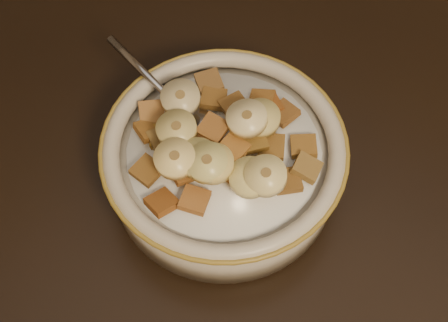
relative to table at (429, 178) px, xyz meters
The scene contains 41 objects.
table is the anchor object (origin of this frame).
cereal_bowl 0.19m from the table, 144.69° to the right, with size 0.19×0.19×0.04m, color #B3A699.
milk 0.19m from the table, 144.69° to the right, with size 0.15×0.15×0.00m, color white.
spoon 0.21m from the table, 151.00° to the right, with size 0.03×0.04×0.01m, color #919299.
cereal_square_0 0.23m from the table, 138.94° to the right, with size 0.02×0.02×0.01m, color brown.
cereal_square_1 0.18m from the table, 143.82° to the right, with size 0.02×0.02×0.01m, color brown.
cereal_square_2 0.17m from the table, 142.77° to the right, with size 0.02×0.02×0.01m, color brown.
cereal_square_3 0.20m from the table, 139.07° to the right, with size 0.02×0.02×0.01m, color brown.
cereal_square_4 0.25m from the table, 140.65° to the right, with size 0.02×0.02×0.01m, color brown.
cereal_square_5 0.20m from the table, 141.08° to the right, with size 0.02×0.02×0.01m, color #9C621F.
cereal_square_6 0.19m from the table, 150.30° to the right, with size 0.02×0.02×0.01m, color brown.
cereal_square_7 0.16m from the table, 131.28° to the right, with size 0.02×0.02×0.01m, color brown.
cereal_square_8 0.14m from the table, 133.59° to the right, with size 0.02×0.02×0.01m, color olive.
cereal_square_9 0.17m from the table, 160.79° to the right, with size 0.02×0.02×0.01m, color olive.
cereal_square_10 0.24m from the table, 146.75° to the right, with size 0.02×0.02×0.01m, color brown.
cereal_square_11 0.24m from the table, 147.68° to the right, with size 0.02×0.02×0.01m, color #8D601E.
cereal_square_12 0.21m from the table, 162.84° to the right, with size 0.02×0.02×0.01m, color brown.
cereal_square_13 0.16m from the table, 159.57° to the right, with size 0.02×0.02×0.01m, color brown.
cereal_square_14 0.18m from the table, 151.32° to the right, with size 0.02×0.02×0.01m, color #93621D.
cereal_square_15 0.25m from the table, 152.89° to the right, with size 0.02×0.02×0.01m, color #975629.
cereal_square_16 0.21m from the table, 158.30° to the right, with size 0.02×0.02×0.01m, color brown.
cereal_square_17 0.25m from the table, 149.16° to the right, with size 0.02×0.02×0.01m, color #915820.
cereal_square_18 0.14m from the table, 143.67° to the right, with size 0.02×0.02×0.01m, color #9A642C.
cereal_square_19 0.25m from the table, 133.69° to the right, with size 0.02×0.02×0.01m, color brown.
cereal_square_20 0.21m from the table, 146.89° to the right, with size 0.02×0.02×0.01m, color brown.
cereal_square_21 0.22m from the table, 143.70° to the right, with size 0.02×0.02×0.01m, color brown.
cereal_square_22 0.19m from the table, 156.21° to the right, with size 0.02×0.02×0.01m, color brown.
cereal_square_23 0.22m from the table, 132.28° to the right, with size 0.02×0.02×0.01m, color olive.
cereal_square_24 0.15m from the table, 157.53° to the right, with size 0.02×0.02×0.01m, color #925A25.
cereal_square_25 0.18m from the table, 133.33° to the right, with size 0.02×0.02×0.01m, color brown.
cereal_square_26 0.20m from the table, 137.18° to the right, with size 0.02×0.02×0.01m, color brown.
banana_slice_0 0.22m from the table, 139.09° to the right, with size 0.03×0.03×0.01m, color #CFBD6C.
banana_slice_1 0.22m from the table, 137.19° to the right, with size 0.03×0.03×0.01m, color #F4E889.
banana_slice_2 0.18m from the table, 131.02° to the right, with size 0.03×0.03×0.01m, color #FAE5A4.
banana_slice_3 0.18m from the table, 149.52° to the right, with size 0.03×0.03×0.01m, color #D4BB6F.
banana_slice_4 0.24m from the table, 146.29° to the right, with size 0.03×0.03×0.01m, color #D7BE7A.
banana_slice_5 0.23m from the table, 154.11° to the right, with size 0.03×0.03×0.01m, color #CEBD87.
banana_slice_6 0.19m from the table, 132.35° to the right, with size 0.03×0.03×0.01m, color #D6C075.
banana_slice_7 0.19m from the table, 147.65° to the right, with size 0.03×0.03×0.01m, color #F9E1A4.
banana_slice_8 0.24m from the table, 139.45° to the right, with size 0.03×0.03×0.01m, color #FFE896.
banana_slice_9 0.21m from the table, 137.10° to the right, with size 0.03×0.03×0.01m, color tan.
Camera 1 is at (-0.02, -0.32, 1.22)m, focal length 50.00 mm.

